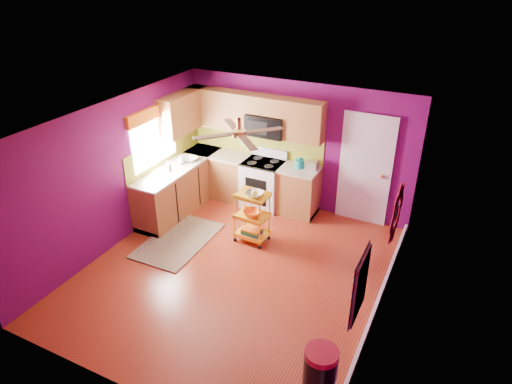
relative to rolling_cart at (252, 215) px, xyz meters
The scene contains 18 objects.
ground 1.08m from the rolling_cart, 79.91° to the right, with size 5.00×5.00×0.00m, color maroon.
room_envelope 1.46m from the rolling_cart, 78.31° to the right, with size 4.54×5.04×2.52m.
lower_cabinets 1.48m from the rolling_cart, 143.08° to the left, with size 2.81×2.31×0.94m.
electric_range 1.30m from the rolling_cart, 107.20° to the left, with size 0.76×0.66×1.13m.
upper_cabinetry 2.08m from the rolling_cart, 130.91° to the left, with size 2.80×2.30×1.26m.
left_window 2.39m from the rolling_cart, behind, with size 0.08×1.35×1.08m.
panel_door 2.22m from the rolling_cart, 45.40° to the left, with size 0.95×0.11×2.15m.
right_wall_art 2.86m from the rolling_cart, 27.92° to the right, with size 0.04×2.74×1.04m.
ceiling_fan 1.92m from the rolling_cart, 77.22° to the right, with size 1.01×1.01×0.26m.
shag_rug 1.40m from the rolling_cart, 152.55° to the right, with size 1.00×1.62×0.02m, color black.
rolling_cart is the anchor object (origin of this frame).
trash_can 3.33m from the rolling_cart, 50.26° to the right, with size 0.38×0.41×0.73m.
teal_kettle 1.45m from the rolling_cart, 75.95° to the left, with size 0.18×0.18×0.21m.
toaster 1.55m from the rolling_cart, 67.24° to the left, with size 0.22×0.15×0.18m, color beige.
soap_bottle_a 1.87m from the rolling_cart, behind, with size 0.09×0.09×0.20m, color #EA3F72.
soap_bottle_b 1.89m from the rolling_cart, 164.80° to the left, with size 0.14×0.14×0.18m, color white.
counter_dish 1.88m from the rolling_cart, 158.09° to the left, with size 0.28×0.28×0.07m, color white.
counter_cup 1.90m from the rolling_cart, behind, with size 0.12×0.12×0.10m, color white.
Camera 1 is at (2.89, -5.11, 4.52)m, focal length 32.00 mm.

